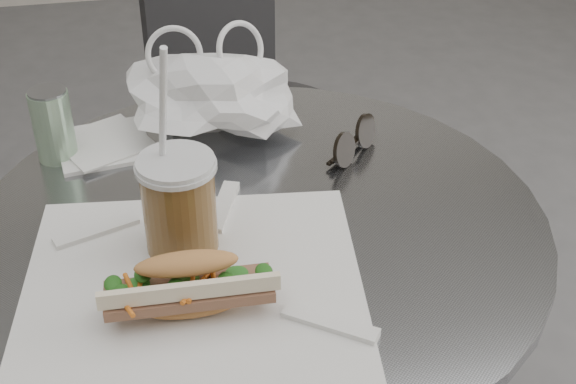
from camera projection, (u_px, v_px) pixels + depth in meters
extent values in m
cylinder|color=slate|center=(259.00, 224.00, 1.06)|extent=(0.76, 0.76, 0.02)
cylinder|color=#323234|center=(264.00, 289.00, 2.03)|extent=(0.37, 0.37, 0.02)
cylinder|color=#323234|center=(262.00, 215.00, 1.90)|extent=(0.06, 0.06, 0.49)
cylinder|color=#323234|center=(260.00, 126.00, 1.76)|extent=(0.41, 0.41, 0.02)
cube|color=#323234|center=(212.00, 32.00, 1.81)|extent=(0.31, 0.15, 0.28)
cube|color=white|center=(193.00, 291.00, 0.93)|extent=(0.43, 0.41, 0.00)
ellipsoid|color=#CF874E|center=(190.00, 304.00, 0.89)|extent=(0.23, 0.08, 0.02)
cube|color=brown|center=(189.00, 292.00, 0.88)|extent=(0.19, 0.06, 0.01)
ellipsoid|color=#CF874E|center=(187.00, 268.00, 0.87)|extent=(0.23, 0.09, 0.04)
cylinder|color=brown|center=(180.00, 210.00, 0.97)|extent=(0.09, 0.09, 0.12)
cylinder|color=silver|center=(175.00, 164.00, 0.93)|extent=(0.10, 0.10, 0.01)
cylinder|color=white|center=(163.00, 129.00, 0.91)|extent=(0.03, 0.06, 0.22)
cylinder|color=black|center=(344.00, 150.00, 1.15)|extent=(0.05, 0.05, 0.05)
cylinder|color=black|center=(366.00, 131.00, 1.19)|extent=(0.05, 0.05, 0.05)
cube|color=black|center=(355.00, 144.00, 1.17)|extent=(0.02, 0.02, 0.01)
cube|color=white|center=(104.00, 145.00, 1.20)|extent=(0.15, 0.15, 0.01)
cube|color=white|center=(103.00, 142.00, 1.20)|extent=(0.16, 0.16, 0.00)
cylinder|color=#579559|center=(53.00, 125.00, 1.15)|extent=(0.06, 0.06, 0.11)
cylinder|color=slate|center=(47.00, 91.00, 1.12)|extent=(0.05, 0.05, 0.00)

